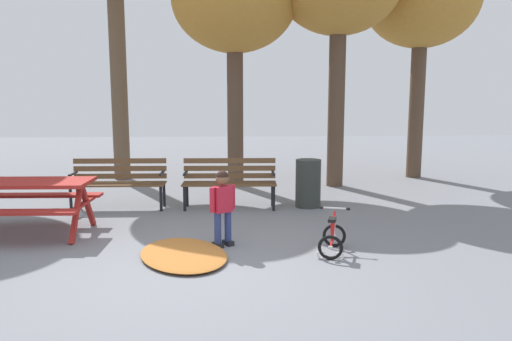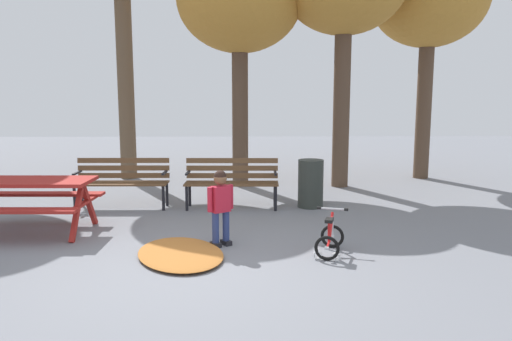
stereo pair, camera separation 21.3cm
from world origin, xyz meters
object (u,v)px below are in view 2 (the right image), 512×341
at_px(picnic_table, 27,192).
at_px(kids_bicycle, 330,238).
at_px(child_standing, 221,202).
at_px(trash_bin, 311,184).
at_px(park_bench_far_left, 122,178).
at_px(park_bench_left, 232,179).

relative_size(picnic_table, kids_bicycle, 2.93).
xyz_separation_m(picnic_table, child_standing, (2.76, -0.68, -0.01)).
height_order(child_standing, trash_bin, child_standing).
height_order(park_bench_far_left, park_bench_left, same).
xyz_separation_m(picnic_table, park_bench_far_left, (0.94, 1.60, -0.08)).
relative_size(park_bench_far_left, child_standing, 1.62).
distance_m(park_bench_left, trash_bin, 1.37).
xyz_separation_m(child_standing, trash_bin, (1.45, 2.23, -0.16)).
bearing_deg(park_bench_left, kids_bicycle, -63.70).
distance_m(picnic_table, park_bench_far_left, 1.86).
bearing_deg(trash_bin, child_standing, -122.99).
height_order(park_bench_far_left, trash_bin, park_bench_far_left).
bearing_deg(picnic_table, child_standing, -13.77).
relative_size(park_bench_left, kids_bicycle, 2.59).
bearing_deg(trash_bin, picnic_table, -159.71).
bearing_deg(child_standing, park_bench_left, 87.95).
distance_m(park_bench_far_left, kids_bicycle, 4.14).
height_order(picnic_table, kids_bicycle, picnic_table).
distance_m(park_bench_far_left, trash_bin, 3.27).
xyz_separation_m(picnic_table, trash_bin, (4.21, 1.56, -0.18)).
xyz_separation_m(picnic_table, kids_bicycle, (4.11, -1.03, -0.39)).
bearing_deg(child_standing, trash_bin, 57.01).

